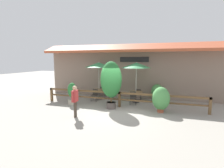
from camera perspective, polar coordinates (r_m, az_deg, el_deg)
ground_plane at (r=10.30m, az=0.85°, el=-8.88°), size 60.00×60.00×0.00m
building_facade at (r=13.85m, az=5.96°, el=4.52°), size 14.28×1.49×4.23m
patio_railing at (r=11.10m, az=2.48°, el=-3.95°), size 10.40×0.14×0.95m
patio_umbrella_near at (r=13.13m, az=-4.35°, el=6.25°), size 2.05×2.05×2.82m
dining_table_near at (r=13.34m, az=-4.26°, el=-2.34°), size 0.94×0.94×0.76m
chair_near_streetside at (r=12.76m, az=-5.65°, el=-3.40°), size 0.44×0.44×0.86m
chair_near_wallside at (r=13.96m, az=-2.90°, el=-2.39°), size 0.44×0.44×0.86m
patio_umbrella_middle at (r=12.19m, az=7.96°, el=6.07°), size 2.05×2.05×2.82m
dining_table_middle at (r=12.42m, az=7.78°, el=-3.16°), size 0.94×0.94×0.76m
chair_middle_streetside at (r=11.81m, az=6.86°, el=-4.33°), size 0.50×0.50×0.86m
chair_middle_wallside at (r=13.07m, az=8.55°, el=-3.17°), size 0.43×0.43×0.86m
potted_plant_small_flowering at (r=10.51m, az=-0.30°, el=1.10°), size 1.30×1.17×2.89m
potted_plant_tall_tropical at (r=11.99m, az=-12.88°, el=-3.02°), size 0.62×0.62×1.46m
potted_plant_broad_leaf at (r=10.29m, az=15.68°, el=-4.69°), size 0.98×0.89×1.46m
potted_plant_corner_fern at (r=13.19m, az=14.50°, el=-2.41°), size 0.84×0.75×1.22m
pedestrian at (r=9.21m, az=-12.01°, el=-4.22°), size 0.26×0.58×1.66m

